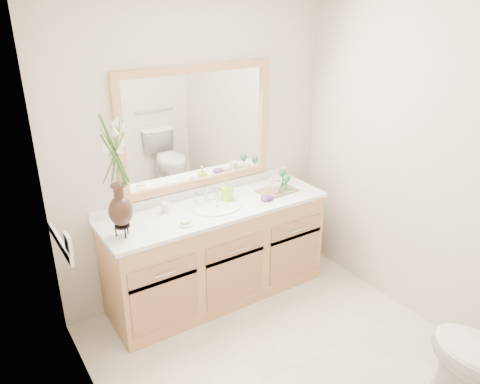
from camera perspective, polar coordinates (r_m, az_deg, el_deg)
floor at (r=3.47m, az=6.50°, el=-20.43°), size 2.60×2.60×0.00m
wall_back at (r=3.79m, az=-5.22°, el=4.85°), size 2.40×0.02×2.40m
wall_left at (r=2.27m, az=-16.48°, el=-9.23°), size 0.02×2.60×2.40m
wall_right at (r=3.63m, az=22.21°, el=2.38°), size 0.02×2.60×2.40m
vanity at (r=3.89m, az=-2.79°, el=-7.52°), size 1.80×0.55×0.80m
counter at (r=3.70m, az=-2.91°, el=-1.97°), size 1.84×0.57×0.03m
sink at (r=3.70m, az=-2.76°, el=-2.62°), size 0.38×0.34×0.23m
mirror at (r=3.71m, az=-5.18°, el=7.77°), size 1.32×0.04×0.97m
switch_plate at (r=3.04m, az=-20.21°, el=-5.91°), size 0.02×0.12×0.12m
flower_vase at (r=3.14m, az=-14.96°, el=3.52°), size 0.19×0.19×0.79m
tumbler at (r=3.61m, az=-9.13°, el=-1.89°), size 0.06×0.06×0.08m
soap_dish at (r=3.41m, az=-6.60°, el=-3.86°), size 0.11×0.11×0.04m
soap_bottle at (r=3.77m, az=-1.60°, el=0.04°), size 0.08×0.08×0.15m
purple_dish at (r=3.79m, az=3.29°, el=-0.72°), size 0.12×0.10×0.04m
tray at (r=3.97m, az=4.54°, el=0.17°), size 0.32×0.22×0.02m
mug_left at (r=3.89m, az=4.33°, el=0.53°), size 0.09×0.08×0.09m
mug_right at (r=4.00m, az=4.33°, el=1.19°), size 0.09×0.09×0.09m
goblet_front at (r=3.94m, az=5.71°, el=1.56°), size 0.06×0.06×0.14m
goblet_back at (r=4.05m, az=5.25°, el=2.24°), size 0.06×0.06×0.14m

